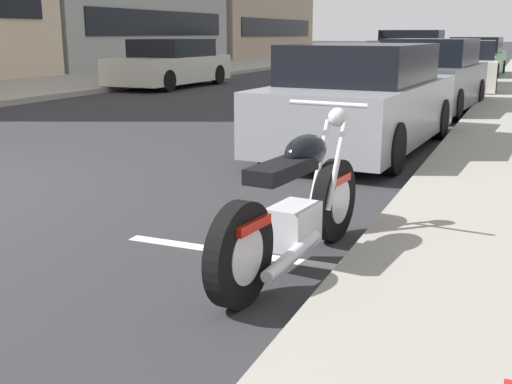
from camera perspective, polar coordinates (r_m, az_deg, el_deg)
The scene contains 9 objects.
sidewalk_far_curb at distance 20.98m, azimuth -16.74°, elevation 9.32°, with size 120.00×5.00×0.14m, color gray.
parking_stall_stripe at distance 4.74m, azimuth 0.11°, elevation -5.75°, with size 0.12×2.20×0.01m, color silver.
parked_motorcycle at distance 4.41m, azimuth 3.60°, elevation -1.47°, with size 2.12×0.62×1.13m.
parked_car_far_down_curb at distance 9.06m, azimuth 9.55°, elevation 8.15°, with size 4.47×2.01×1.47m.
parked_car_near_corner at distance 13.94m, azimuth 15.39°, elevation 9.90°, with size 4.31×2.02×1.51m.
parked_car_behind_motorcycle at distance 19.07m, azimuth 18.08°, elevation 10.60°, with size 4.62×2.08×1.42m.
parked_car_mid_block at distance 24.89m, azimuth 19.22°, elevation 11.25°, with size 4.28×1.93×1.48m.
crossing_truck at distance 42.54m, azimuth 13.79°, elevation 12.84°, with size 2.37×5.38×1.80m.
car_opposite_curb at distance 19.98m, azimuth -7.70°, elevation 11.35°, with size 4.67×1.97×1.44m.
Camera 1 is at (-4.11, -6.00, 1.62)m, focal length 44.37 mm.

